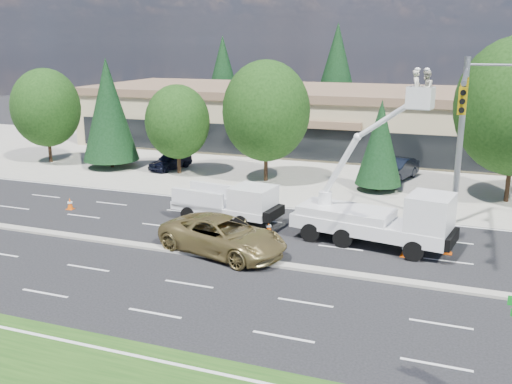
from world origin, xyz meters
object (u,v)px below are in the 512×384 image
at_px(utility_pickup, 231,207).
at_px(bucket_truck, 384,211).
at_px(signal_mast, 463,119).
at_px(minivan, 223,236).

distance_m(utility_pickup, bucket_truck, 8.53).
height_order(signal_mast, minivan, signal_mast).
height_order(utility_pickup, minivan, utility_pickup).
distance_m(bucket_truck, minivan, 7.83).
bearing_deg(signal_mast, utility_pickup, -170.44).
bearing_deg(signal_mast, bucket_truck, -137.01).
bearing_deg(utility_pickup, signal_mast, 17.37).
bearing_deg(minivan, bucket_truck, -48.84).
bearing_deg(minivan, utility_pickup, 32.79).
distance_m(signal_mast, minivan, 13.07).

